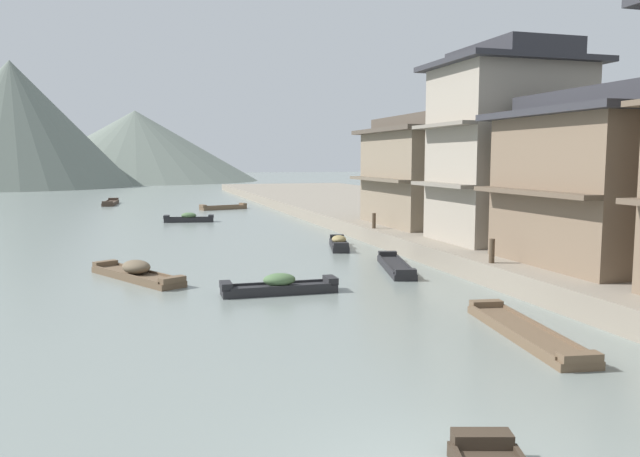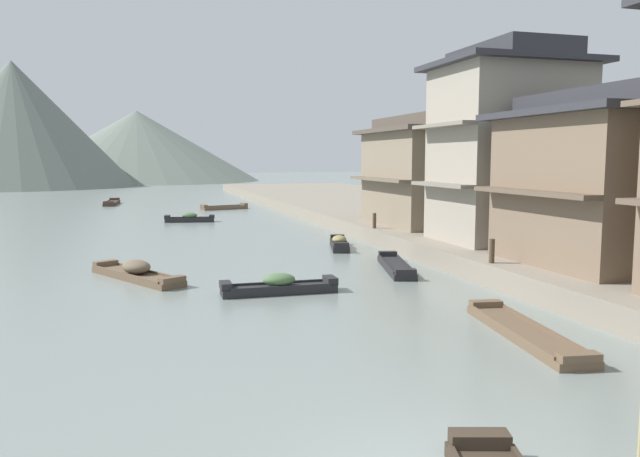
% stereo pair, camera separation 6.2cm
% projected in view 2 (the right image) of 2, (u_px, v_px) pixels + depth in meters
% --- Properties ---
extents(riverbank_right, '(18.00, 110.00, 0.82)m').
position_uv_depth(riverbank_right, '(463.00, 221.00, 41.73)').
color(riverbank_right, gray).
rests_on(riverbank_right, ground).
extents(boat_moored_nearest, '(3.99, 0.93, 0.70)m').
position_uv_depth(boat_moored_nearest, '(279.00, 286.00, 21.14)').
color(boat_moored_nearest, '#232326').
rests_on(boat_moored_nearest, ground).
extents(boat_moored_second, '(4.38, 2.24, 0.50)m').
position_uv_depth(boat_moored_second, '(224.00, 207.00, 56.28)').
color(boat_moored_second, brown).
rests_on(boat_moored_second, ground).
extents(boat_moored_third, '(3.61, 1.39, 0.69)m').
position_uv_depth(boat_moored_third, '(190.00, 218.00, 45.00)').
color(boat_moored_third, '#232326').
rests_on(boat_moored_third, ground).
extents(boat_moored_far, '(1.79, 5.48, 0.38)m').
position_uv_depth(boat_moored_far, '(525.00, 333.00, 15.97)').
color(boat_moored_far, brown).
rests_on(boat_moored_far, ground).
extents(boat_midriver_drifting, '(2.00, 4.89, 0.45)m').
position_uv_depth(boat_midriver_drifting, '(396.00, 267.00, 25.59)').
color(boat_midriver_drifting, '#232326').
rests_on(boat_midriver_drifting, ground).
extents(boat_midriver_upstream, '(1.63, 3.60, 0.67)m').
position_uv_depth(boat_midriver_upstream, '(339.00, 244.00, 31.78)').
color(boat_midriver_upstream, '#232326').
rests_on(boat_midriver_upstream, ground).
extents(boat_upstream_distant, '(1.48, 5.65, 0.51)m').
position_uv_depth(boat_upstream_distant, '(112.00, 203.00, 62.16)').
color(boat_upstream_distant, '#423328').
rests_on(boat_upstream_distant, ground).
extents(boat_crossing_west, '(3.49, 5.08, 0.74)m').
position_uv_depth(boat_crossing_west, '(137.00, 273.00, 23.63)').
color(boat_crossing_west, brown).
rests_on(boat_crossing_west, ground).
extents(house_waterfront_second, '(7.00, 7.12, 6.14)m').
position_uv_depth(house_waterfront_second, '(610.00, 180.00, 22.06)').
color(house_waterfront_second, '#75604C').
rests_on(house_waterfront_second, riverbank_right).
extents(house_waterfront_tall, '(7.01, 5.68, 8.74)m').
position_uv_depth(house_waterfront_tall, '(507.00, 146.00, 28.14)').
color(house_waterfront_tall, gray).
rests_on(house_waterfront_tall, riverbank_right).
extents(house_waterfront_narrow, '(5.35, 8.35, 6.14)m').
position_uv_depth(house_waterfront_narrow, '(418.00, 172.00, 35.33)').
color(house_waterfront_narrow, '#7F705B').
rests_on(house_waterfront_narrow, riverbank_right).
extents(mooring_post_dock_mid, '(0.20, 0.20, 0.88)m').
position_uv_depth(mooring_post_dock_mid, '(492.00, 251.00, 22.41)').
color(mooring_post_dock_mid, '#473828').
rests_on(mooring_post_dock_mid, riverbank_right).
extents(mooring_post_dock_far, '(0.20, 0.20, 0.82)m').
position_uv_depth(mooring_post_dock_far, '(374.00, 221.00, 33.59)').
color(mooring_post_dock_far, '#473828').
rests_on(mooring_post_dock_far, riverbank_right).
extents(hill_far_west, '(49.60, 49.60, 14.30)m').
position_uv_depth(hill_far_west, '(137.00, 146.00, 127.36)').
color(hill_far_west, slate).
rests_on(hill_far_west, ground).
extents(hill_far_centre, '(38.01, 38.01, 20.32)m').
position_uv_depth(hill_far_centre, '(14.00, 124.00, 101.03)').
color(hill_far_centre, slate).
rests_on(hill_far_centre, ground).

